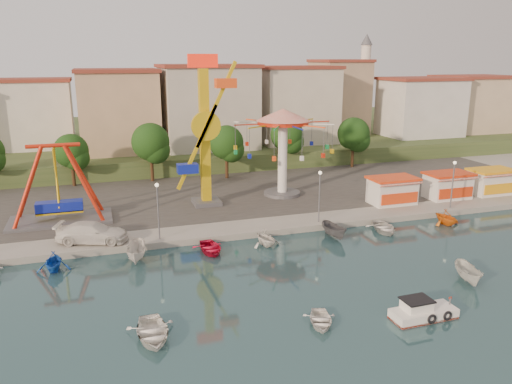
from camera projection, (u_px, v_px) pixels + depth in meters
name	position (u px, v px, depth m)	size (l,w,h in m)	color
ground	(293.00, 294.00, 36.42)	(200.00, 200.00, 0.00)	#15303A
quay_deck	(169.00, 149.00, 93.31)	(200.00, 100.00, 0.60)	#9E998E
asphalt_pad	(205.00, 188.00, 63.83)	(90.00, 28.00, 0.01)	#4C4944
hill_terrace	(165.00, 138.00, 97.59)	(200.00, 60.00, 3.00)	#384C26
pirate_ship_ride	(57.00, 185.00, 49.76)	(10.00, 5.00, 8.00)	#59595E
kamikaze_tower	(207.00, 135.00, 54.50)	(5.06, 3.10, 16.50)	#59595E
wave_swinger	(283.00, 133.00, 58.60)	(11.60, 11.60, 10.40)	#59595E
booth_left	(392.00, 190.00, 56.57)	(5.40, 3.78, 3.08)	white
booth_mid	(448.00, 185.00, 58.80)	(5.40, 3.78, 3.08)	white
booth_right	(491.00, 181.00, 60.69)	(5.40, 3.78, 3.08)	white
lamp_post_1	(158.00, 213.00, 45.18)	(0.14, 0.14, 5.00)	#59595E
lamp_post_2	(319.00, 198.00, 49.94)	(0.14, 0.14, 5.00)	#59595E
lamp_post_3	(452.00, 186.00, 54.69)	(0.14, 0.14, 5.00)	#59595E
tree_1	(71.00, 151.00, 63.62)	(4.35, 4.35, 6.80)	#382314
tree_2	(151.00, 142.00, 66.00)	(5.02, 5.02, 7.85)	#382314
tree_3	(226.00, 143.00, 67.74)	(4.68, 4.68, 7.32)	#382314
tree_4	(287.00, 135.00, 73.41)	(4.86, 4.86, 7.60)	#382314
tree_5	(354.00, 134.00, 74.72)	(4.83, 4.83, 7.54)	#382314
building_1	(36.00, 122.00, 75.40)	(12.33, 9.01, 8.63)	silver
building_2	(124.00, 110.00, 79.49)	(11.95, 9.28, 11.23)	tan
building_3	(213.00, 116.00, 80.95)	(12.59, 10.50, 9.20)	beige
building_4	(283.00, 111.00, 88.07)	(10.75, 9.23, 9.24)	beige
building_5	(356.00, 104.00, 90.05)	(12.77, 10.96, 11.21)	tan
building_6	(417.00, 100.00, 91.97)	(8.23, 8.98, 12.36)	silver
building_7	(452.00, 106.00, 100.49)	(11.59, 10.93, 8.76)	beige
minaret	(365.00, 81.00, 93.47)	(2.80, 2.80, 18.00)	silver
cabin_motorboat	(422.00, 313.00, 32.89)	(4.44, 1.85, 1.55)	white
rowboat_a	(152.00, 332.00, 30.51)	(2.96, 4.15, 0.86)	white
rowboat_b	(321.00, 320.00, 32.13)	(2.15, 3.01, 0.62)	white
skiff	(469.00, 274.00, 38.16)	(1.35, 3.59, 1.39)	silver
van	(92.00, 232.00, 44.78)	(2.55, 6.27, 1.82)	silver
moored_boat_1	(54.00, 261.00, 40.19)	(2.64, 3.06, 1.61)	#144AB7
moored_boat_2	(137.00, 252.00, 42.15)	(1.52, 4.04, 1.56)	silver
moored_boat_3	(210.00, 248.00, 44.14)	(2.73, 3.82, 0.79)	red
moored_boat_4	(266.00, 238.00, 45.59)	(2.56, 2.97, 1.56)	silver
moored_boat_5	(334.00, 231.00, 47.66)	(1.36, 3.62, 1.40)	#504F53
moored_boat_6	(384.00, 228.00, 49.37)	(2.88, 4.03, 0.83)	silver
moored_boat_7	(446.00, 217.00, 51.44)	(2.66, 3.09, 1.63)	orange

